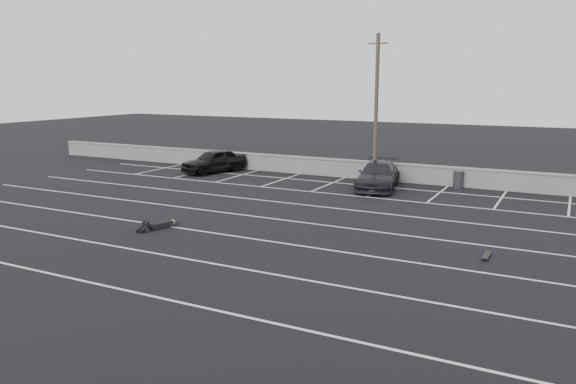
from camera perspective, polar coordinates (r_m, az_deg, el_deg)
The scene contains 9 objects.
ground at distance 20.42m, azimuth -3.30°, elevation -4.82°, with size 120.00×120.00×0.00m, color black.
seawall at distance 32.86m, azimuth 9.21°, elevation 2.16°, with size 50.00×0.45×1.06m.
stall_lines at distance 24.23m, azimuth 1.84°, elevation -2.23°, with size 36.00×20.05×0.01m.
car_left at distance 35.46m, azimuth -7.54°, elevation 3.16°, with size 1.72×4.27×1.45m, color black.
car_right at distance 30.21m, azimuth 9.13°, elevation 1.67°, with size 1.97×4.84×1.40m, color black.
utility_pole at distance 31.74m, azimuth 8.95°, elevation 8.38°, with size 1.09×0.22×8.18m.
trash_bin at distance 31.39m, azimuth 16.92°, elevation 1.22°, with size 0.67×0.67×0.89m.
person at distance 22.52m, azimuth -12.58°, elevation -2.97°, with size 1.38×2.34×0.44m, color black, non-canonical shape.
skateboard at distance 19.37m, azimuth 19.49°, elevation -6.14°, with size 0.22×0.76×0.09m.
Camera 1 is at (10.04, -16.88, 5.63)m, focal length 35.00 mm.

